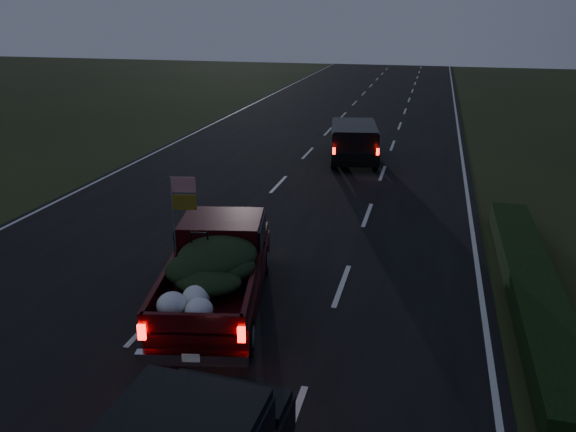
% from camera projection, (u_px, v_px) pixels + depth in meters
% --- Properties ---
extents(ground, '(120.00, 120.00, 0.00)m').
position_uv_depth(ground, '(152.00, 320.00, 11.76)').
color(ground, black).
rests_on(ground, ground).
extents(road_asphalt, '(14.00, 120.00, 0.02)m').
position_uv_depth(road_asphalt, '(152.00, 319.00, 11.75)').
color(road_asphalt, black).
rests_on(road_asphalt, ground).
extents(hedge_row, '(1.00, 10.00, 0.60)m').
position_uv_depth(hedge_row, '(531.00, 286.00, 12.56)').
color(hedge_row, black).
rests_on(hedge_row, ground).
extents(pickup_truck, '(2.85, 5.25, 2.61)m').
position_uv_depth(pickup_truck, '(217.00, 265.00, 12.00)').
color(pickup_truck, '#35070A').
rests_on(pickup_truck, ground).
extents(lead_suv, '(2.66, 4.78, 1.30)m').
position_uv_depth(lead_suv, '(354.00, 139.00, 23.77)').
color(lead_suv, black).
rests_on(lead_suv, ground).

